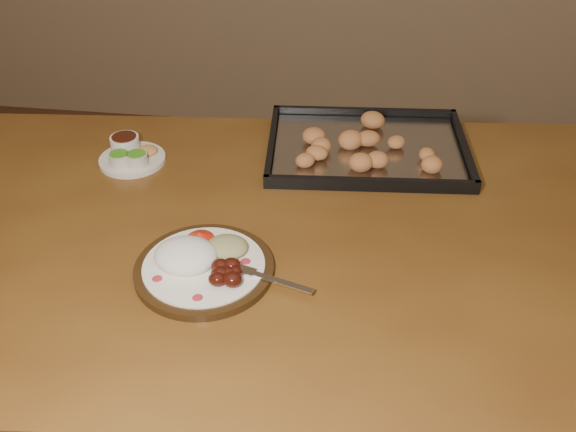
# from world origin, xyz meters

# --- Properties ---
(dining_table) EXTENTS (1.58, 1.03, 0.75)m
(dining_table) POSITION_xyz_m (-0.25, 0.18, 0.65)
(dining_table) COLOR brown
(dining_table) RESTS_ON ground
(dinner_plate) EXTENTS (0.31, 0.24, 0.06)m
(dinner_plate) POSITION_xyz_m (-0.32, 0.05, 0.77)
(dinner_plate) COLOR black
(dinner_plate) RESTS_ON dining_table
(condiment_saucer) EXTENTS (0.14, 0.14, 0.05)m
(condiment_saucer) POSITION_xyz_m (-0.56, 0.39, 0.77)
(condiment_saucer) COLOR silver
(condiment_saucer) RESTS_ON dining_table
(baking_tray) EXTENTS (0.46, 0.36, 0.05)m
(baking_tray) POSITION_xyz_m (-0.05, 0.50, 0.76)
(baking_tray) COLOR black
(baking_tray) RESTS_ON dining_table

